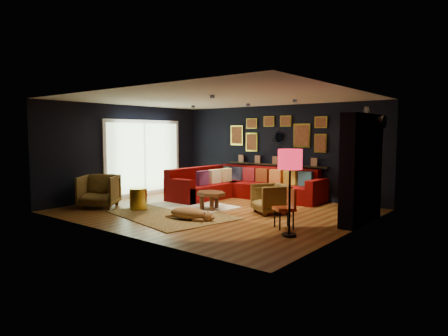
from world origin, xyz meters
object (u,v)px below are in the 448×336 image
Objects in this scene: floor_lamp at (290,163)px; armchair_left at (99,190)px; gold_stool at (138,199)px; coffee_table at (211,195)px; pouf at (206,192)px; armchair_right at (271,197)px; dog at (188,211)px; orange_chair at (287,205)px; sectional at (240,187)px.

armchair_left is at bearing -174.42° from floor_lamp.
coffee_table is at bearing 36.25° from gold_stool.
armchair_left is at bearing -148.96° from coffee_table.
pouf is 4.48m from floor_lamp.
gold_stool is (-2.68, -1.60, -0.11)m from armchair_right.
floor_lamp reaches higher than dog.
pouf is 0.91× the size of gold_stool.
orange_chair is 1.03m from floor_lamp.
coffee_table is 2.07× the size of pouf.
coffee_table is at bearing -153.23° from orange_chair.
gold_stool is at bearing -107.61° from sectional.
pouf is (-0.69, -0.66, -0.14)m from sectional.
coffee_table is 2.34m from orange_chair.
armchair_left is (-2.38, -1.43, 0.08)m from coffee_table.
dog is at bearing -56.34° from pouf.
armchair_right reaches higher than coffee_table.
sectional is at bearing 179.10° from armchair_right.
armchair_right reaches higher than pouf.
armchair_right is at bearing 131.26° from floor_lamp.
floor_lamp is (5.00, 0.49, 0.85)m from armchair_left.
coffee_table is 1.66m from pouf.
armchair_left is (-1.89, -3.25, 0.12)m from sectional.
sectional reaches higher than dog.
coffee_table is at bearing 93.10° from dog.
armchair_left reaches higher than armchair_right.
gold_stool is (-1.39, -1.02, -0.10)m from coffee_table.
dog is (1.72, -0.09, -0.06)m from gold_stool.
pouf is at bearing 151.11° from floor_lamp.
armchair_right is (1.29, 0.58, 0.01)m from coffee_table.
pouf is 0.30× the size of floor_lamp.
armchair_left is 1.19× the size of armchair_right.
coffee_table is at bearing -6.05° from armchair_left.
gold_stool is at bearing -115.30° from armchair_right.
floor_lamp is 1.35× the size of dog.
sectional is 3.00× the size of dog.
floor_lamp is at bearing -41.52° from sectional.
floor_lamp is (2.62, -0.94, 0.93)m from coffee_table.
gold_stool is at bearing -178.87° from floor_lamp.
pouf is at bearing 28.00° from armchair_left.
coffee_table is (0.49, -1.82, 0.03)m from sectional.
armchair_right is 1.44× the size of gold_stool.
sectional is 2.17m from armchair_right.
pouf is 3.83m from orange_chair.
armchair_left reaches higher than pouf.
pouf is 2.72m from dog.
gold_stool reaches higher than dog.
floor_lamp reaches higher than gold_stool.
floor_lamp is at bearing -9.31° from dog.
sectional is 3.04m from dog.
armchair_left is at bearing -120.16° from sectional.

